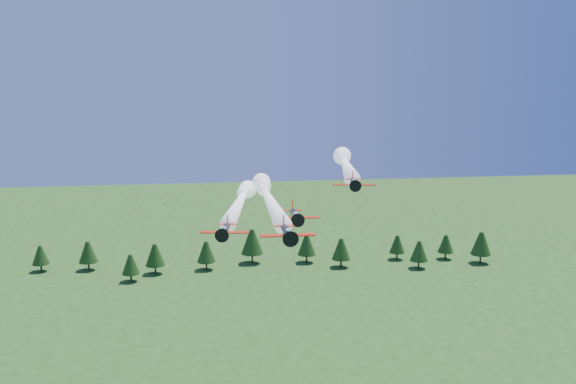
{
  "coord_description": "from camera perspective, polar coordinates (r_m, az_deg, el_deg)",
  "views": [
    {
      "loc": [
        -14.64,
        -94.17,
        60.79
      ],
      "look_at": [
        -0.52,
        0.0,
        44.58
      ],
      "focal_mm": 40.0,
      "sensor_mm": 36.0,
      "label": 1
    }
  ],
  "objects": [
    {
      "name": "plane_right",
      "position": [
        121.97,
        5.13,
        2.52
      ],
      "size": [
        11.71,
        40.63,
        3.7
      ],
      "rotation": [
        0.0,
        0.0,
        -0.18
      ],
      "color": "black",
      "rests_on": "ground"
    },
    {
      "name": "plane_slot",
      "position": [
        103.79,
        0.62,
        -2.08
      ],
      "size": [
        7.81,
        8.5,
        2.75
      ],
      "rotation": [
        0.0,
        0.0,
        -0.05
      ],
      "color": "black",
      "rests_on": "ground"
    },
    {
      "name": "plane_left",
      "position": [
        120.41,
        -4.23,
        -0.7
      ],
      "size": [
        12.19,
        43.77,
        3.7
      ],
      "rotation": [
        0.0,
        0.0,
        -0.17
      ],
      "color": "black",
      "rests_on": "ground"
    },
    {
      "name": "plane_lead",
      "position": [
        114.0,
        -1.8,
        -0.45
      ],
      "size": [
        7.65,
        49.77,
        3.7
      ],
      "rotation": [
        0.0,
        0.0,
        -0.02
      ],
      "color": "black",
      "rests_on": "ground"
    },
    {
      "name": "treeline",
      "position": [
        214.36,
        -2.55,
        -5.09
      ],
      "size": [
        174.87,
        21.58,
        11.74
      ],
      "color": "#382314",
      "rests_on": "ground"
    }
  ]
}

